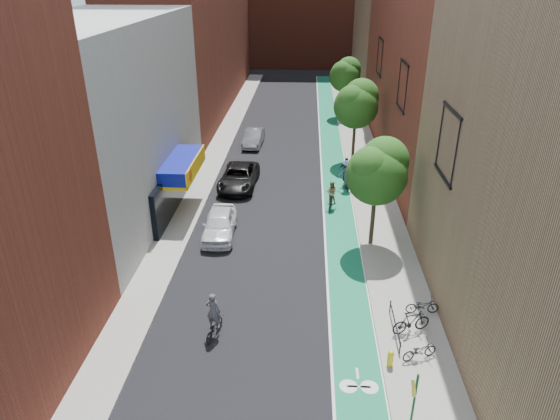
# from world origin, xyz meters

# --- Properties ---
(ground) EXTENTS (160.00, 160.00, 0.00)m
(ground) POSITION_xyz_m (0.00, 0.00, 0.00)
(ground) COLOR black
(ground) RESTS_ON ground
(bike_lane) EXTENTS (2.00, 68.00, 0.01)m
(bike_lane) POSITION_xyz_m (4.00, 26.00, 0.01)
(bike_lane) COLOR #126A42
(bike_lane) RESTS_ON ground
(sidewalk_left) EXTENTS (2.00, 68.00, 0.15)m
(sidewalk_left) POSITION_xyz_m (-6.00, 26.00, 0.07)
(sidewalk_left) COLOR gray
(sidewalk_left) RESTS_ON ground
(sidewalk_right) EXTENTS (3.00, 68.00, 0.15)m
(sidewalk_right) POSITION_xyz_m (6.50, 26.00, 0.07)
(sidewalk_right) COLOR gray
(sidewalk_right) RESTS_ON ground
(building_left_white) EXTENTS (8.00, 20.00, 12.00)m
(building_left_white) POSITION_xyz_m (-11.00, 14.00, 6.00)
(building_left_white) COLOR silver
(building_left_white) RESTS_ON ground
(building_left_far_red) EXTENTS (8.00, 36.00, 22.00)m
(building_left_far_red) POSITION_xyz_m (-11.00, 42.00, 11.00)
(building_left_far_red) COLOR maroon
(building_left_far_red) RESTS_ON ground
(building_right_mid_red) EXTENTS (8.00, 28.00, 22.00)m
(building_right_mid_red) POSITION_xyz_m (12.00, 26.00, 11.00)
(building_right_mid_red) COLOR maroon
(building_right_mid_red) RESTS_ON ground
(building_right_far_tan) EXTENTS (8.00, 20.00, 18.00)m
(building_right_far_tan) POSITION_xyz_m (12.00, 50.00, 9.00)
(building_right_far_tan) COLOR #8C6B4C
(building_right_far_tan) RESTS_ON ground
(tree_near) EXTENTS (3.40, 3.36, 6.42)m
(tree_near) POSITION_xyz_m (5.65, 10.02, 4.66)
(tree_near) COLOR #332619
(tree_near) RESTS_ON ground
(tree_mid) EXTENTS (3.55, 3.53, 6.74)m
(tree_mid) POSITION_xyz_m (5.65, 24.02, 4.89)
(tree_mid) COLOR #332619
(tree_mid) RESTS_ON ground
(tree_far) EXTENTS (3.30, 3.25, 6.21)m
(tree_far) POSITION_xyz_m (5.65, 38.02, 4.50)
(tree_far) COLOR #332619
(tree_far) RESTS_ON ground
(sign_pole) EXTENTS (0.13, 0.71, 3.00)m
(sign_pole) POSITION_xyz_m (5.38, -3.50, 1.84)
(sign_pole) COLOR #194C26
(sign_pole) RESTS_ON sidewalk_right
(parked_car_white) EXTENTS (2.03, 4.60, 1.54)m
(parked_car_white) POSITION_xyz_m (-3.28, 10.66, 0.77)
(parked_car_white) COLOR white
(parked_car_white) RESTS_ON ground
(parked_car_black) EXTENTS (2.71, 5.53, 1.51)m
(parked_car_black) POSITION_xyz_m (-3.12, 18.13, 0.76)
(parked_car_black) COLOR black
(parked_car_black) RESTS_ON ground
(parked_car_silver) EXTENTS (1.74, 4.43, 1.44)m
(parked_car_silver) POSITION_xyz_m (-3.02, 27.66, 0.72)
(parked_car_silver) COLOR gray
(parked_car_silver) RESTS_ON ground
(cyclist_lead) EXTENTS (0.95, 1.70, 2.12)m
(cyclist_lead) POSITION_xyz_m (-2.05, 1.70, 0.74)
(cyclist_lead) COLOR black
(cyclist_lead) RESTS_ON ground
(cyclist_lane_near) EXTENTS (0.84, 1.70, 1.92)m
(cyclist_lane_near) POSITION_xyz_m (3.48, 14.85, 0.80)
(cyclist_lane_near) COLOR black
(cyclist_lane_near) RESTS_ON ground
(cyclist_lane_mid) EXTENTS (1.07, 1.67, 2.12)m
(cyclist_lane_mid) POSITION_xyz_m (4.70, 18.81, 0.83)
(cyclist_lane_mid) COLOR black
(cyclist_lane_mid) RESTS_ON ground
(cyclist_lane_far) EXTENTS (1.27, 1.72, 2.19)m
(cyclist_lane_far) POSITION_xyz_m (4.70, 18.10, 1.00)
(cyclist_lane_far) COLOR black
(cyclist_lane_far) RESTS_ON ground
(parked_bike_near) EXTENTS (1.63, 1.07, 0.81)m
(parked_bike_near) POSITION_xyz_m (6.53, 0.55, 0.55)
(parked_bike_near) COLOR black
(parked_bike_near) RESTS_ON sidewalk_right
(parked_bike_mid) EXTENTS (1.87, 1.12, 1.08)m
(parked_bike_mid) POSITION_xyz_m (6.49, 2.20, 0.69)
(parked_bike_mid) COLOR black
(parked_bike_mid) RESTS_ON sidewalk_right
(parked_bike_far) EXTENTS (1.56, 0.65, 0.80)m
(parked_bike_far) POSITION_xyz_m (7.24, 3.57, 0.55)
(parked_bike_far) COLOR black
(parked_bike_far) RESTS_ON sidewalk_right
(fire_hydrant) EXTENTS (0.26, 0.26, 0.73)m
(fire_hydrant) POSITION_xyz_m (5.30, 0.08, 0.54)
(fire_hydrant) COLOR yellow
(fire_hydrant) RESTS_ON sidewalk_right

